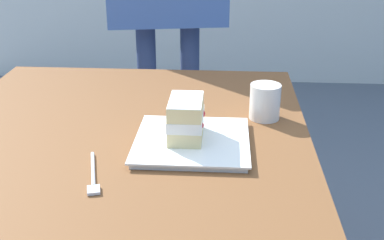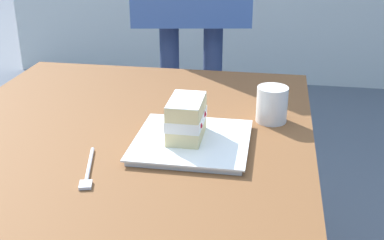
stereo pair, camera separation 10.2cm
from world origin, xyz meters
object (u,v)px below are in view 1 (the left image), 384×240
dessert_fork (93,175)px  coffee_cup (265,101)px  patio_table (115,192)px  dessert_plate (192,142)px  cake_slice (186,119)px

dessert_fork → coffee_cup: 0.49m
patio_table → dessert_fork: dessert_fork is taller
dessert_plate → cake_slice: cake_slice is taller
patio_table → dessert_plate: 0.22m
dessert_plate → coffee_cup: bearing=-45.6°
patio_table → coffee_cup: size_ratio=13.12×
patio_table → dessert_fork: size_ratio=7.00×
dessert_plate → coffee_cup: (0.17, -0.17, 0.04)m
dessert_plate → patio_table: bearing=98.9°
cake_slice → dessert_fork: size_ratio=0.72×
coffee_cup → dessert_plate: bearing=134.4°
dessert_plate → coffee_cup: size_ratio=2.86×
dessert_plate → cake_slice: 0.06m
coffee_cup → dessert_fork: bearing=132.3°
dessert_fork → cake_slice: bearing=-46.3°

